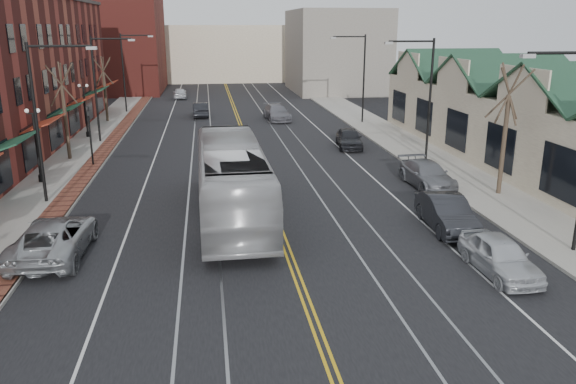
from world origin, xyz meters
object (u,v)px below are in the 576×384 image
object	(u,v)px
parked_car_c	(427,175)
parked_car_d	(349,138)
parked_suv	(54,238)
parked_car_b	(446,213)
transit_bus	(232,180)
parked_car_a	(500,256)

from	to	relation	value
parked_car_c	parked_car_d	bearing A→B (deg)	96.19
parked_suv	parked_car_b	xyz separation A→B (m)	(16.80, 0.73, -0.01)
transit_bus	parked_car_a	world-z (taller)	transit_bus
parked_car_c	parked_suv	bearing A→B (deg)	-160.90
parked_suv	parked_car_c	bearing A→B (deg)	-156.70
transit_bus	parked_car_d	world-z (taller)	transit_bus
transit_bus	parked_car_a	size ratio (longest dim) A/B	3.13
transit_bus	parked_car_d	xyz separation A→B (m)	(9.50, 14.71, -1.08)
transit_bus	parked_car_a	xyz separation A→B (m)	(9.50, -8.03, -1.11)
parked_car_b	parked_car_c	xyz separation A→B (m)	(1.80, 6.85, -0.05)
parked_car_b	parked_car_c	size ratio (longest dim) A/B	0.95
parked_car_a	transit_bus	bearing A→B (deg)	138.79
transit_bus	parked_car_c	size ratio (longest dim) A/B	2.66
parked_car_b	parked_car_d	bearing A→B (deg)	93.53
parked_suv	parked_car_c	size ratio (longest dim) A/B	1.14
parked_suv	parked_car_a	distance (m)	17.29
parked_car_a	parked_car_b	bearing A→B (deg)	89.01
parked_car_c	parked_car_d	world-z (taller)	parked_car_d
parked_car_b	parked_car_d	size ratio (longest dim) A/B	1.07
transit_bus	parked_suv	world-z (taller)	transit_bus
parked_suv	transit_bus	bearing A→B (deg)	-150.57
parked_car_a	parked_car_b	xyz separation A→B (m)	(0.00, 4.83, 0.06)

